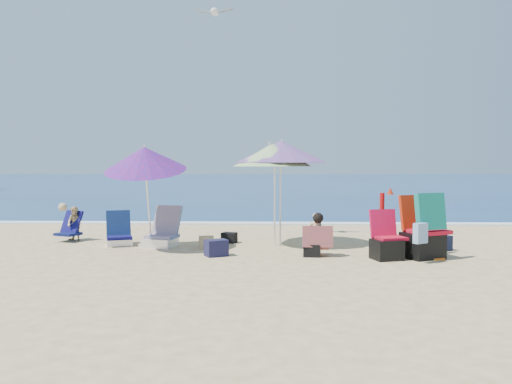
{
  "coord_description": "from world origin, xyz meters",
  "views": [
    {
      "loc": [
        -0.01,
        -8.84,
        1.62
      ],
      "look_at": [
        -0.3,
        1.0,
        1.1
      ],
      "focal_mm": 35.67,
      "sensor_mm": 36.0,
      "label": 1
    }
  ],
  "objects_px": {
    "person_center": "(317,235)",
    "chair_rainbow": "(162,236)",
    "camp_chair_right": "(423,235)",
    "umbrella_blue": "(145,159)",
    "umbrella_turquoise": "(281,152)",
    "chair_navy": "(119,236)",
    "person_left": "(73,223)",
    "umbrella_striped": "(272,155)",
    "seagull": "(215,12)",
    "camp_chair_left": "(387,245)",
    "furled_umbrella": "(383,215)"
  },
  "relations": [
    {
      "from": "person_center",
      "to": "chair_rainbow",
      "type": "bearing_deg",
      "value": 161.54
    },
    {
      "from": "camp_chair_left",
      "to": "person_center",
      "type": "relative_size",
      "value": 1.09
    },
    {
      "from": "umbrella_turquoise",
      "to": "chair_rainbow",
      "type": "xyz_separation_m",
      "value": [
        -2.37,
        -0.25,
        -1.68
      ]
    },
    {
      "from": "person_center",
      "to": "seagull",
      "type": "xyz_separation_m",
      "value": [
        -2.04,
        2.16,
        4.57
      ]
    },
    {
      "from": "umbrella_turquoise",
      "to": "camp_chair_right",
      "type": "bearing_deg",
      "value": -30.44
    },
    {
      "from": "umbrella_striped",
      "to": "camp_chair_left",
      "type": "xyz_separation_m",
      "value": [
        1.97,
        -1.33,
        -1.57
      ]
    },
    {
      "from": "person_left",
      "to": "chair_rainbow",
      "type": "bearing_deg",
      "value": -18.06
    },
    {
      "from": "umbrella_turquoise",
      "to": "chair_rainbow",
      "type": "height_order",
      "value": "umbrella_turquoise"
    },
    {
      "from": "chair_rainbow",
      "to": "camp_chair_left",
      "type": "height_order",
      "value": "camp_chair_left"
    },
    {
      "from": "camp_chair_left",
      "to": "camp_chair_right",
      "type": "relative_size",
      "value": 0.73
    },
    {
      "from": "chair_navy",
      "to": "person_left",
      "type": "relative_size",
      "value": 0.94
    },
    {
      "from": "camp_chair_left",
      "to": "person_left",
      "type": "distance_m",
      "value": 6.53
    },
    {
      "from": "umbrella_blue",
      "to": "camp_chair_right",
      "type": "height_order",
      "value": "umbrella_blue"
    },
    {
      "from": "umbrella_striped",
      "to": "camp_chair_left",
      "type": "bearing_deg",
      "value": -33.99
    },
    {
      "from": "umbrella_turquoise",
      "to": "chair_navy",
      "type": "height_order",
      "value": "umbrella_turquoise"
    },
    {
      "from": "person_center",
      "to": "camp_chair_left",
      "type": "bearing_deg",
      "value": -13.28
    },
    {
      "from": "umbrella_striped",
      "to": "person_center",
      "type": "relative_size",
      "value": 2.68
    },
    {
      "from": "chair_navy",
      "to": "seagull",
      "type": "bearing_deg",
      "value": 29.07
    },
    {
      "from": "chair_rainbow",
      "to": "seagull",
      "type": "bearing_deg",
      "value": 51.03
    },
    {
      "from": "umbrella_striped",
      "to": "furled_umbrella",
      "type": "height_order",
      "value": "umbrella_striped"
    },
    {
      "from": "chair_navy",
      "to": "camp_chair_left",
      "type": "relative_size",
      "value": 0.92
    },
    {
      "from": "umbrella_striped",
      "to": "seagull",
      "type": "relative_size",
      "value": 2.49
    },
    {
      "from": "umbrella_turquoise",
      "to": "chair_navy",
      "type": "xyz_separation_m",
      "value": [
        -3.28,
        -0.11,
        -1.71
      ]
    },
    {
      "from": "umbrella_turquoise",
      "to": "person_center",
      "type": "bearing_deg",
      "value": -63.79
    },
    {
      "from": "umbrella_blue",
      "to": "person_left",
      "type": "bearing_deg",
      "value": 148.24
    },
    {
      "from": "umbrella_turquoise",
      "to": "camp_chair_left",
      "type": "relative_size",
      "value": 2.76
    },
    {
      "from": "umbrella_blue",
      "to": "camp_chair_left",
      "type": "relative_size",
      "value": 2.51
    },
    {
      "from": "umbrella_striped",
      "to": "seagull",
      "type": "distance_m",
      "value": 3.55
    },
    {
      "from": "furled_umbrella",
      "to": "chair_rainbow",
      "type": "distance_m",
      "value": 4.36
    },
    {
      "from": "camp_chair_left",
      "to": "seagull",
      "type": "distance_m",
      "value": 6.2
    },
    {
      "from": "camp_chair_right",
      "to": "umbrella_blue",
      "type": "bearing_deg",
      "value": 171.93
    },
    {
      "from": "umbrella_striped",
      "to": "camp_chair_right",
      "type": "height_order",
      "value": "umbrella_striped"
    },
    {
      "from": "person_center",
      "to": "person_left",
      "type": "height_order",
      "value": "person_left"
    },
    {
      "from": "chair_navy",
      "to": "seagull",
      "type": "distance_m",
      "value": 5.22
    },
    {
      "from": "umbrella_blue",
      "to": "camp_chair_left",
      "type": "height_order",
      "value": "umbrella_blue"
    },
    {
      "from": "furled_umbrella",
      "to": "camp_chair_right",
      "type": "distance_m",
      "value": 1.06
    },
    {
      "from": "umbrella_striped",
      "to": "camp_chair_left",
      "type": "distance_m",
      "value": 2.84
    },
    {
      "from": "furled_umbrella",
      "to": "seagull",
      "type": "bearing_deg",
      "value": 156.95
    },
    {
      "from": "chair_rainbow",
      "to": "camp_chair_right",
      "type": "distance_m",
      "value": 4.96
    },
    {
      "from": "camp_chair_left",
      "to": "seagull",
      "type": "height_order",
      "value": "seagull"
    },
    {
      "from": "umbrella_striped",
      "to": "person_left",
      "type": "height_order",
      "value": "umbrella_striped"
    },
    {
      "from": "umbrella_striped",
      "to": "person_left",
      "type": "relative_size",
      "value": 2.53
    },
    {
      "from": "chair_navy",
      "to": "camp_chair_right",
      "type": "distance_m",
      "value": 5.88
    },
    {
      "from": "camp_chair_left",
      "to": "camp_chair_right",
      "type": "distance_m",
      "value": 0.68
    },
    {
      "from": "umbrella_striped",
      "to": "chair_rainbow",
      "type": "xyz_separation_m",
      "value": [
        -2.2,
        -0.05,
        -1.61
      ]
    },
    {
      "from": "camp_chair_left",
      "to": "camp_chair_right",
      "type": "xyz_separation_m",
      "value": [
        0.65,
        0.09,
        0.16
      ]
    },
    {
      "from": "camp_chair_right",
      "to": "person_center",
      "type": "distance_m",
      "value": 1.84
    },
    {
      "from": "person_center",
      "to": "umbrella_striped",
      "type": "bearing_deg",
      "value": 127.0
    },
    {
      "from": "seagull",
      "to": "camp_chair_left",
      "type": "bearing_deg",
      "value": -37.15
    },
    {
      "from": "umbrella_blue",
      "to": "furled_umbrella",
      "type": "xyz_separation_m",
      "value": [
        4.54,
        0.2,
        -1.08
      ]
    }
  ]
}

